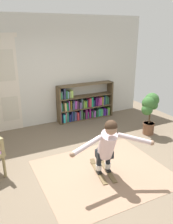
{
  "coord_description": "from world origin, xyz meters",
  "views": [
    {
      "loc": [
        -1.72,
        -3.4,
        2.51
      ],
      "look_at": [
        0.1,
        0.26,
        1.05
      ],
      "focal_mm": 37.02,
      "sensor_mm": 36.0,
      "label": 1
    }
  ],
  "objects_px": {
    "bookshelf": "(84,105)",
    "potted_plant": "(150,108)",
    "person_skier": "(107,144)",
    "skis_pair": "(103,170)"
  },
  "relations": [
    {
      "from": "bookshelf",
      "to": "skis_pair",
      "type": "relative_size",
      "value": 2.1
    },
    {
      "from": "bookshelf",
      "to": "potted_plant",
      "type": "bearing_deg",
      "value": -59.05
    },
    {
      "from": "skis_pair",
      "to": "person_skier",
      "type": "bearing_deg",
      "value": -100.09
    },
    {
      "from": "bookshelf",
      "to": "skis_pair",
      "type": "bearing_deg",
      "value": -108.39
    },
    {
      "from": "potted_plant",
      "to": "person_skier",
      "type": "distance_m",
      "value": 2.21
    },
    {
      "from": "bookshelf",
      "to": "person_skier",
      "type": "bearing_deg",
      "value": -107.83
    },
    {
      "from": "potted_plant",
      "to": "person_skier",
      "type": "height_order",
      "value": "person_skier"
    },
    {
      "from": "bookshelf",
      "to": "skis_pair",
      "type": "xyz_separation_m",
      "value": [
        -0.87,
        -2.61,
        -0.4
      ]
    },
    {
      "from": "bookshelf",
      "to": "person_skier",
      "type": "height_order",
      "value": "person_skier"
    },
    {
      "from": "skis_pair",
      "to": "person_skier",
      "type": "distance_m",
      "value": 0.68
    }
  ]
}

